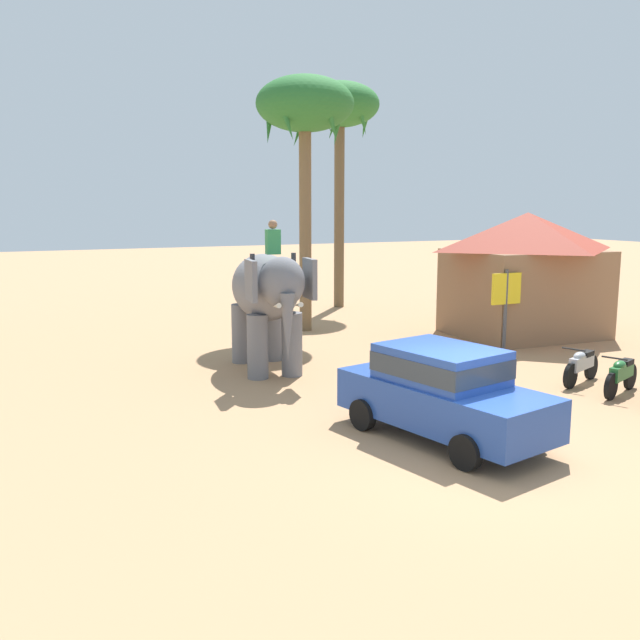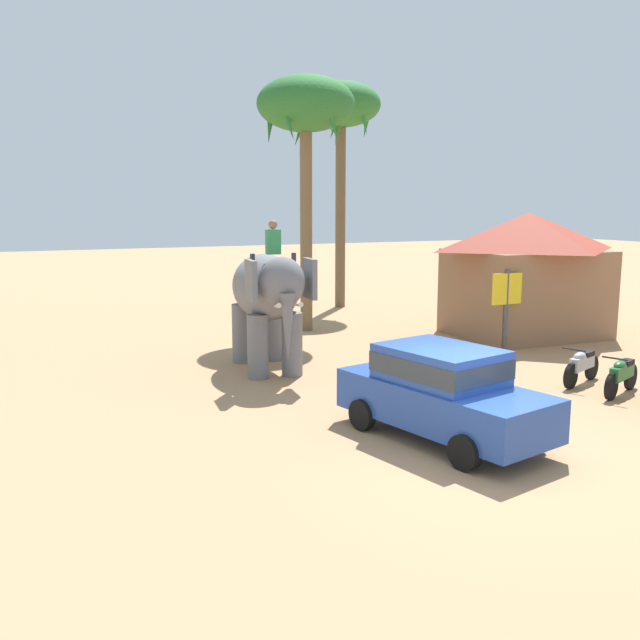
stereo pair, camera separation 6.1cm
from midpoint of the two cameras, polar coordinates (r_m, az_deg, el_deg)
name	(u,v)px [view 2 (the right image)]	position (r m, az deg, el deg)	size (l,w,h in m)	color
ground_plane	(477,457)	(12.32, 12.93, -10.93)	(120.00, 120.00, 0.00)	tan
car_sedan_foreground	(442,389)	(12.85, 10.15, -5.64)	(2.54, 4.37, 1.70)	#23479E
elephant_with_mahout	(268,294)	(17.64, -4.23, 2.11)	(1.94, 3.96, 3.88)	slate
motorcycle_far_in_row	(622,375)	(17.07, 23.68, -4.13)	(1.70, 0.85, 0.94)	black
motorcycle_end_of_row	(582,365)	(17.70, 20.85, -3.49)	(1.71, 0.83, 0.94)	black
palm_tree_behind_elephant	(341,112)	(29.04, 1.80, 16.73)	(3.20, 3.20, 9.12)	brown
palm_tree_near_hut	(306,112)	(23.48, -1.10, 16.77)	(3.20, 3.20, 8.38)	brown
roadside_hut	(526,271)	(23.46, 16.70, 3.90)	(5.20, 4.44, 4.00)	#8C6647
signboard_yellow	(507,294)	(20.70, 15.21, 2.05)	(1.00, 0.10, 2.40)	#4C4C51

